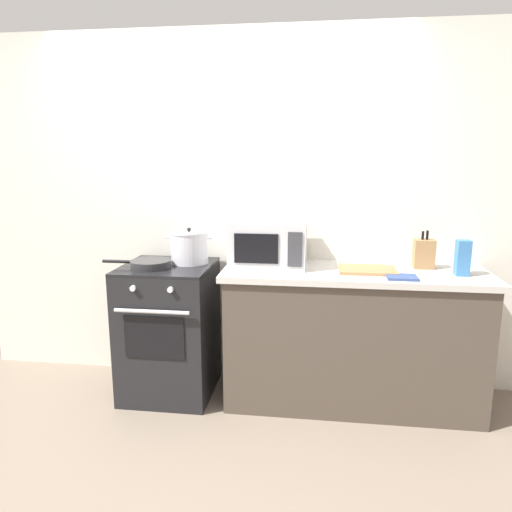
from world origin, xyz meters
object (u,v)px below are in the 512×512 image
Objects in this scene: microwave at (269,244)px; pasta_box at (463,258)px; oven_mitt at (402,277)px; frying_pan at (150,264)px; stove at (169,329)px; cutting_board at (367,270)px; stock_pot at (189,247)px; knife_block at (424,254)px.

microwave is 2.27× the size of pasta_box.
frying_pan is at bearing 177.32° from oven_mitt.
microwave reaches higher than stove.
cutting_board is 2.00× the size of oven_mitt.
stove is 4.18× the size of pasta_box.
pasta_box is at bearing 1.59° from frying_pan.
stock_pot reaches higher than stove.
oven_mitt is at bearing -10.19° from stock_pot.
microwave reaches higher than oven_mitt.
microwave is at bearing 11.93° from frying_pan.
oven_mitt is (1.38, -0.25, -0.10)m from stock_pot.
stock_pot is at bearing 37.73° from frying_pan.
stock_pot is (0.14, 0.09, 0.57)m from stove.
microwave is 0.88m from oven_mitt.
microwave is at bearing -176.51° from knife_block.
frying_pan is 1.30× the size of cutting_board.
knife_block is (1.02, 0.06, -0.05)m from microwave.
stove is at bearing -179.95° from cutting_board.
cutting_board is (1.33, 0.00, 0.47)m from stove.
microwave is (0.55, -0.01, 0.04)m from stock_pot.
frying_pan reaches higher than cutting_board.
knife_block is at bearing 1.90° from stock_pot.
oven_mitt is at bearing -121.20° from knife_block.
knife_block is 0.26m from pasta_box.
microwave is (0.77, 0.16, 0.12)m from frying_pan.
cutting_board is at bearing -6.90° from microwave.
cutting_board is at bearing 0.05° from stove.
microwave is 2.78× the size of oven_mitt.
stove is 1.60m from oven_mitt.
pasta_box is (1.76, -0.12, 0.00)m from stock_pot.
cutting_board is (0.65, -0.08, -0.14)m from microwave.
cutting_board is 1.64× the size of pasta_box.
pasta_box is (1.98, 0.05, 0.08)m from frying_pan.
pasta_box is at bearing -3.85° from stock_pot.
stock_pot is at bearing -178.10° from knife_block.
pasta_box reaches higher than frying_pan.
frying_pan is (-0.22, -0.17, -0.08)m from stock_pot.
stock_pot is 0.74× the size of frying_pan.
frying_pan is 1.87× the size of knife_block.
pasta_box reaches higher than oven_mitt.
pasta_box is at bearing -3.04° from cutting_board.
oven_mitt is (0.19, -0.16, -0.00)m from cutting_board.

